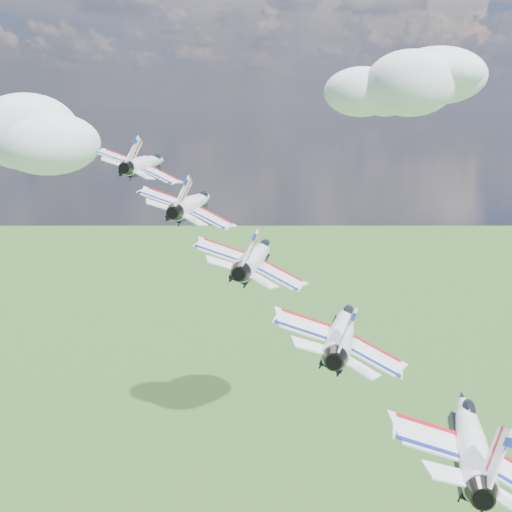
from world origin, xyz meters
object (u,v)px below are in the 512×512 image
(jet_4, at_px, (470,437))
(jet_0, at_px, (146,163))
(jet_2, at_px, (256,256))
(jet_3, at_px, (343,329))
(jet_1, at_px, (193,203))

(jet_4, bearing_deg, jet_0, 131.48)
(jet_2, xyz_separation_m, jet_4, (18.88, -18.48, -6.57))
(jet_0, xyz_separation_m, jet_2, (18.88, -18.48, -6.57))
(jet_3, bearing_deg, jet_0, 131.48)
(jet_2, height_order, jet_4, jet_2)
(jet_0, relative_size, jet_4, 1.00)
(jet_1, bearing_deg, jet_2, -48.52)
(jet_1, bearing_deg, jet_0, 131.48)
(jet_0, height_order, jet_2, jet_0)
(jet_1, height_order, jet_3, jet_1)
(jet_3, bearing_deg, jet_1, 131.48)
(jet_0, distance_m, jet_2, 27.22)
(jet_0, bearing_deg, jet_3, -48.52)
(jet_0, relative_size, jet_1, 1.00)
(jet_4, bearing_deg, jet_3, 131.48)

